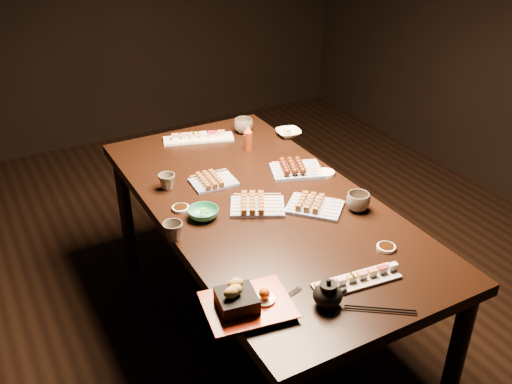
% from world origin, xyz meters
% --- Properties ---
extents(ground, '(5.00, 5.00, 0.00)m').
position_xyz_m(ground, '(0.00, 0.00, 0.00)').
color(ground, black).
rests_on(ground, ground).
extents(dining_table, '(1.41, 1.99, 0.75)m').
position_xyz_m(dining_table, '(-0.15, -0.13, 0.38)').
color(dining_table, black).
rests_on(dining_table, ground).
extents(sushi_platter_near, '(0.33, 0.12, 0.04)m').
position_xyz_m(sushi_platter_near, '(-0.13, -0.78, 0.77)').
color(sushi_platter_near, white).
rests_on(sushi_platter_near, dining_table).
extents(sushi_platter_far, '(0.38, 0.21, 0.05)m').
position_xyz_m(sushi_platter_far, '(-0.13, 0.59, 0.77)').
color(sushi_platter_far, white).
rests_on(sushi_platter_far, dining_table).
extents(yakitori_plate_center, '(0.28, 0.25, 0.06)m').
position_xyz_m(yakitori_plate_center, '(-0.19, -0.18, 0.78)').
color(yakitori_plate_center, '#828EB6').
rests_on(yakitori_plate_center, dining_table).
extents(yakitori_plate_right, '(0.28, 0.28, 0.06)m').
position_xyz_m(yakitori_plate_right, '(0.02, -0.30, 0.78)').
color(yakitori_plate_right, '#828EB6').
rests_on(yakitori_plate_right, dining_table).
extents(yakitori_plate_left, '(0.21, 0.16, 0.05)m').
position_xyz_m(yakitori_plate_left, '(-0.26, 0.11, 0.78)').
color(yakitori_plate_left, '#828EB6').
rests_on(yakitori_plate_left, dining_table).
extents(tsukune_plate, '(0.28, 0.24, 0.06)m').
position_xyz_m(tsukune_plate, '(0.13, 0.02, 0.78)').
color(tsukune_plate, '#828EB6').
rests_on(tsukune_plate, dining_table).
extents(edamame_bowl_green, '(0.14, 0.14, 0.04)m').
position_xyz_m(edamame_bowl_green, '(-0.42, -0.13, 0.77)').
color(edamame_bowl_green, '#2E8D69').
rests_on(edamame_bowl_green, dining_table).
extents(edamame_bowl_cream, '(0.15, 0.15, 0.03)m').
position_xyz_m(edamame_bowl_cream, '(0.32, 0.41, 0.77)').
color(edamame_bowl_cream, '#FDF9CF').
rests_on(edamame_bowl_cream, dining_table).
extents(tempura_tray, '(0.32, 0.27, 0.10)m').
position_xyz_m(tempura_tray, '(-0.53, -0.72, 0.80)').
color(tempura_tray, black).
rests_on(tempura_tray, dining_table).
extents(teacup_near_left, '(0.09, 0.09, 0.07)m').
position_xyz_m(teacup_near_left, '(-0.59, -0.22, 0.79)').
color(teacup_near_left, brown).
rests_on(teacup_near_left, dining_table).
extents(teacup_mid_right, '(0.14, 0.14, 0.08)m').
position_xyz_m(teacup_mid_right, '(0.17, -0.39, 0.79)').
color(teacup_mid_right, brown).
rests_on(teacup_mid_right, dining_table).
extents(teacup_far_left, '(0.11, 0.11, 0.07)m').
position_xyz_m(teacup_far_left, '(-0.47, 0.17, 0.79)').
color(teacup_far_left, brown).
rests_on(teacup_far_left, dining_table).
extents(teacup_far_right, '(0.11, 0.11, 0.08)m').
position_xyz_m(teacup_far_right, '(0.13, 0.56, 0.79)').
color(teacup_far_right, brown).
rests_on(teacup_far_right, dining_table).
extents(teapot, '(0.15, 0.15, 0.10)m').
position_xyz_m(teapot, '(-0.29, -0.83, 0.80)').
color(teapot, black).
rests_on(teapot, dining_table).
extents(condiment_bottle, '(0.05, 0.05, 0.14)m').
position_xyz_m(condiment_bottle, '(0.04, 0.35, 0.82)').
color(condiment_bottle, maroon).
rests_on(condiment_bottle, dining_table).
extents(sauce_dish_west, '(0.10, 0.10, 0.01)m').
position_xyz_m(sauce_dish_west, '(-0.48, -0.03, 0.76)').
color(sauce_dish_west, white).
rests_on(sauce_dish_west, dining_table).
extents(sauce_dish_east, '(0.09, 0.09, 0.02)m').
position_xyz_m(sauce_dish_east, '(0.24, -0.06, 0.76)').
color(sauce_dish_east, white).
rests_on(sauce_dish_east, dining_table).
extents(sauce_dish_se, '(0.10, 0.10, 0.01)m').
position_xyz_m(sauce_dish_se, '(0.09, -0.67, 0.76)').
color(sauce_dish_se, white).
rests_on(sauce_dish_se, dining_table).
extents(sauce_dish_nw, '(0.11, 0.11, 0.01)m').
position_xyz_m(sauce_dish_nw, '(-0.17, 0.64, 0.76)').
color(sauce_dish_nw, white).
rests_on(sauce_dish_nw, dining_table).
extents(chopsticks_near, '(0.21, 0.07, 0.01)m').
position_xyz_m(chopsticks_near, '(-0.43, -0.74, 0.75)').
color(chopsticks_near, black).
rests_on(chopsticks_near, dining_table).
extents(chopsticks_se, '(0.20, 0.15, 0.01)m').
position_xyz_m(chopsticks_se, '(-0.15, -0.94, 0.75)').
color(chopsticks_se, black).
rests_on(chopsticks_se, dining_table).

